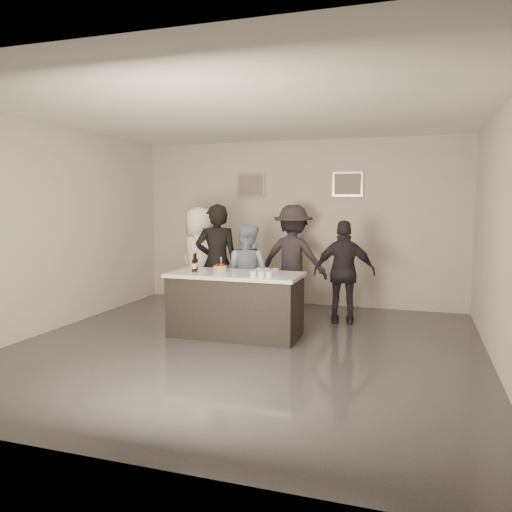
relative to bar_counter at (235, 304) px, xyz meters
name	(u,v)px	position (x,y,z in m)	size (l,w,h in m)	color
floor	(244,347)	(0.31, -0.51, -0.45)	(6.00, 6.00, 0.00)	#3D3D42
ceiling	(244,112)	(0.31, -0.51, 2.55)	(6.00, 6.00, 0.00)	white
wall_back	(298,223)	(0.31, 2.49, 1.05)	(6.00, 0.04, 3.00)	beige
wall_front	(102,258)	(0.31, -3.51, 1.05)	(6.00, 0.04, 3.00)	beige
wall_left	(50,229)	(-2.69, -0.51, 1.05)	(0.04, 6.00, 3.00)	beige
wall_right	(504,238)	(3.31, -0.51, 1.05)	(0.04, 6.00, 3.00)	beige
picture_left	(251,185)	(-0.59, 2.46, 1.75)	(0.54, 0.04, 0.44)	#B2B2B7
picture_right	(348,184)	(1.21, 2.46, 1.75)	(0.54, 0.04, 0.44)	#B2B2B7
bar_counter	(235,304)	(0.00, 0.00, 0.00)	(1.86, 0.86, 0.90)	white
cake	(220,270)	(-0.22, 0.00, 0.49)	(0.20, 0.20, 0.08)	yellow
beer_bottle_a	(196,262)	(-0.63, 0.05, 0.58)	(0.07, 0.07, 0.26)	black
beer_bottle_b	(194,263)	(-0.59, -0.08, 0.58)	(0.07, 0.07, 0.26)	black
tumbler_cluster	(265,272)	(0.46, -0.08, 0.49)	(0.30, 0.40, 0.08)	orange
candles	(205,275)	(-0.31, -0.34, 0.45)	(0.24, 0.08, 0.01)	pink
person_main_black	(217,263)	(-0.61, 0.80, 0.48)	(0.68, 0.44, 1.86)	black
person_main_blue	(247,273)	(-0.12, 0.85, 0.32)	(0.75, 0.59, 1.55)	#95A3C2
person_guest_left	(200,262)	(-0.99, 0.98, 0.45)	(0.88, 0.57, 1.81)	white
person_guest_right	(344,272)	(1.36, 1.20, 0.35)	(0.94, 0.39, 1.61)	#242127
person_guest_back	(293,259)	(0.39, 1.80, 0.47)	(1.19, 0.68, 1.84)	#2E282F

